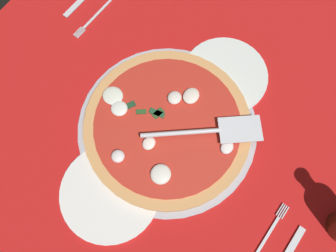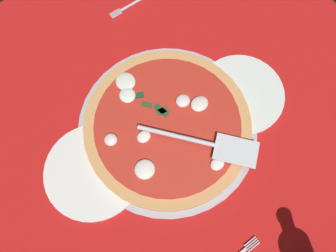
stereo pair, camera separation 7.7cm
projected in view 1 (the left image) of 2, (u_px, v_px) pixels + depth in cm
name	position (u px, v px, depth cm)	size (l,w,h in cm)	color
ground_plane	(172.00, 123.00, 79.84)	(106.62, 106.62, 0.80)	red
checker_pattern	(172.00, 122.00, 79.41)	(106.62, 106.62, 0.10)	silver
pizza_pan	(168.00, 128.00, 78.38)	(40.39, 40.39, 0.99)	#AFAFBC
dinner_plate_left	(225.00, 75.00, 82.58)	(20.30, 20.30, 1.00)	white
dinner_plate_right	(110.00, 193.00, 73.79)	(21.42, 21.42, 1.00)	white
pizza	(167.00, 126.00, 77.04)	(37.43, 37.43, 3.06)	tan
pizza_server	(210.00, 131.00, 74.08)	(19.09, 22.37, 1.00)	silver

